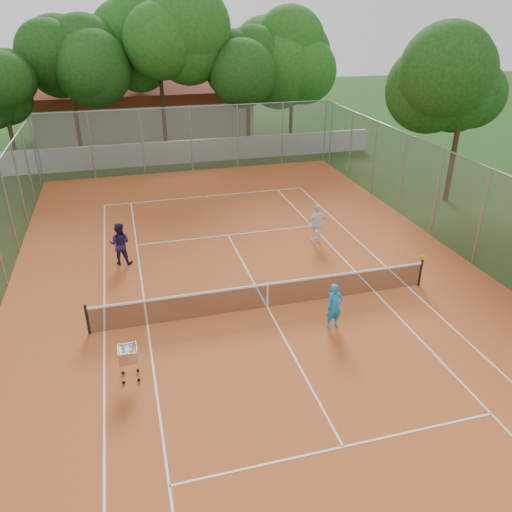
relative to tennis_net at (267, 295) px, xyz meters
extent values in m
plane|color=#15350E|center=(0.00, 0.00, -0.51)|extent=(120.00, 120.00, 0.00)
cube|color=#B85423|center=(0.00, 0.00, -0.50)|extent=(18.00, 34.00, 0.02)
cube|color=white|center=(0.00, 0.00, -0.49)|extent=(10.98, 23.78, 0.01)
cube|color=black|center=(0.00, 0.00, 0.00)|extent=(11.88, 0.10, 0.98)
cube|color=slate|center=(0.00, 0.00, 1.49)|extent=(18.00, 34.00, 4.00)
cube|color=silver|center=(0.00, 19.00, 0.24)|extent=(26.00, 0.30, 1.50)
cube|color=beige|center=(-2.00, 29.00, 1.69)|extent=(16.40, 9.00, 4.40)
cube|color=#10380E|center=(0.00, 22.00, 4.49)|extent=(29.00, 19.00, 10.00)
imported|color=#1784CB|center=(1.73, -1.71, 0.29)|extent=(0.63, 0.47, 1.57)
imported|color=#211848|center=(-4.77, 4.79, 0.39)|extent=(1.01, 0.88, 1.76)
imported|color=white|center=(3.63, 4.65, 0.39)|extent=(1.05, 0.48, 1.75)
cube|color=silver|center=(-4.75, -2.55, 0.07)|extent=(0.62, 0.62, 1.13)
camera|label=1|loc=(-4.26, -14.13, 8.85)|focal=35.00mm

